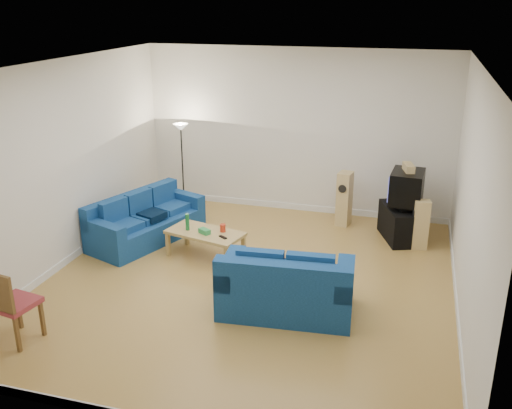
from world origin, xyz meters
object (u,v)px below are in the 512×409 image
(coffee_table, at_px, (205,235))
(television, at_px, (406,187))
(sofa_loveseat, at_px, (286,290))
(sofa_three_seat, at_px, (145,223))
(tv_stand, at_px, (401,223))

(coffee_table, distance_m, television, 3.57)
(coffee_table, xyz_separation_m, television, (3.09, 1.69, 0.57))
(sofa_loveseat, height_order, television, television)
(sofa_loveseat, xyz_separation_m, television, (1.42, 3.05, 0.63))
(sofa_three_seat, relative_size, coffee_table, 1.69)
(sofa_three_seat, xyz_separation_m, television, (4.39, 1.29, 0.66))
(sofa_loveseat, xyz_separation_m, coffee_table, (-1.67, 1.36, 0.06))
(television, bearing_deg, coffee_table, -57.08)
(sofa_three_seat, xyz_separation_m, sofa_loveseat, (2.97, -1.76, 0.04))
(coffee_table, relative_size, tv_stand, 1.39)
(sofa_three_seat, height_order, sofa_loveseat, sofa_loveseat)
(coffee_table, xyz_separation_m, tv_stand, (3.05, 1.66, -0.10))
(sofa_three_seat, bearing_deg, television, 126.53)
(coffee_table, height_order, tv_stand, tv_stand)
(sofa_loveseat, bearing_deg, television, 60.15)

